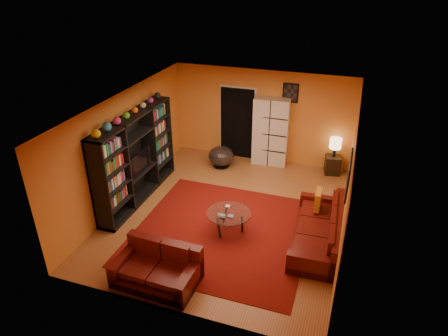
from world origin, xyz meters
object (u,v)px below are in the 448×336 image
(sofa, at_px, (322,231))
(bowl_chair, at_px, (221,156))
(table_lamp, at_px, (335,144))
(tv, at_px, (137,162))
(storage_cabinet, at_px, (271,132))
(entertainment_unit, at_px, (136,158))
(side_table, at_px, (333,165))
(loveseat, at_px, (159,267))
(coffee_table, at_px, (229,215))

(sofa, xyz_separation_m, bowl_chair, (-3.05, 2.56, 0.03))
(sofa, bearing_deg, table_lamp, 88.94)
(tv, bearing_deg, storage_cabinet, -41.60)
(entertainment_unit, height_order, side_table, entertainment_unit)
(tv, xyz_separation_m, table_lamp, (4.30, 2.81, -0.11))
(bowl_chair, relative_size, side_table, 1.44)
(entertainment_unit, height_order, loveseat, entertainment_unit)
(sofa, distance_m, coffee_table, 1.93)
(loveseat, distance_m, bowl_chair, 4.60)
(storage_cabinet, bearing_deg, loveseat, -102.27)
(loveseat, bearing_deg, tv, 37.85)
(tv, distance_m, table_lamp, 5.14)
(coffee_table, bearing_deg, side_table, 61.50)
(sofa, relative_size, table_lamp, 4.51)
(entertainment_unit, relative_size, loveseat, 1.99)
(bowl_chair, xyz_separation_m, side_table, (2.98, 0.59, -0.06))
(tv, height_order, coffee_table, tv)
(entertainment_unit, distance_m, tv, 0.11)
(loveseat, height_order, storage_cabinet, storage_cabinet)
(tv, distance_m, bowl_chair, 2.67)
(table_lamp, bearing_deg, loveseat, -116.66)
(coffee_table, bearing_deg, bowl_chair, 112.09)
(tv, height_order, side_table, tv)
(storage_cabinet, bearing_deg, coffee_table, -94.60)
(coffee_table, distance_m, side_table, 3.87)
(side_table, bearing_deg, loveseat, -116.66)
(loveseat, distance_m, side_table, 5.78)
(tv, height_order, table_lamp, tv)
(loveseat, xyz_separation_m, side_table, (2.60, 5.17, -0.04))
(storage_cabinet, distance_m, side_table, 1.89)
(coffee_table, relative_size, table_lamp, 1.81)
(sofa, bearing_deg, entertainment_unit, 172.57)
(tv, bearing_deg, table_lamp, -56.81)
(coffee_table, bearing_deg, loveseat, -112.97)
(tv, relative_size, sofa, 0.39)
(sofa, relative_size, coffee_table, 2.49)
(coffee_table, bearing_deg, table_lamp, 61.50)
(bowl_chair, xyz_separation_m, table_lamp, (2.98, 0.59, 0.56))
(loveseat, relative_size, coffee_table, 1.60)
(bowl_chair, bearing_deg, tv, -120.59)
(tv, distance_m, storage_cabinet, 3.83)
(bowl_chair, distance_m, table_lamp, 3.09)
(bowl_chair, bearing_deg, side_table, 11.15)
(side_table, bearing_deg, sofa, -88.81)
(coffee_table, height_order, bowl_chair, bowl_chair)
(entertainment_unit, height_order, table_lamp, entertainment_unit)
(entertainment_unit, relative_size, coffee_table, 3.19)
(coffee_table, distance_m, table_lamp, 3.89)
(tv, xyz_separation_m, side_table, (4.30, 2.81, -0.73))
(side_table, xyz_separation_m, table_lamp, (0.00, 0.00, 0.62))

